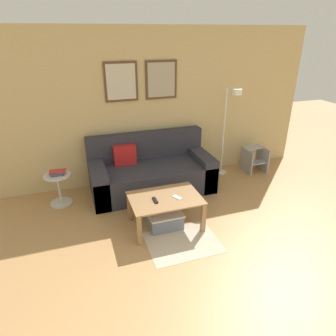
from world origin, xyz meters
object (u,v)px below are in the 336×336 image
at_px(floor_lamp, 230,119).
at_px(step_stool, 255,159).
at_px(storage_bin, 164,218).
at_px(remote_control, 155,200).
at_px(coffee_table, 165,202).
at_px(side_table, 59,186).
at_px(couch, 151,172).
at_px(cell_phone, 177,197).
at_px(book_stack, 57,173).

height_order(floor_lamp, step_stool, floor_lamp).
height_order(storage_bin, remote_control, remote_control).
bearing_deg(storage_bin, coffee_table, -14.23).
relative_size(floor_lamp, side_table, 3.31).
relative_size(couch, cell_phone, 14.17).
distance_m(floor_lamp, side_table, 2.99).
bearing_deg(cell_phone, coffee_table, 130.01).
bearing_deg(side_table, cell_phone, -36.93).
relative_size(book_stack, remote_control, 1.65).
distance_m(cell_phone, step_stool, 2.38).
xyz_separation_m(couch, remote_control, (-0.25, -1.13, 0.14)).
bearing_deg(floor_lamp, remote_control, -145.57).
relative_size(couch, book_stack, 8.01).
bearing_deg(floor_lamp, book_stack, -179.88).
distance_m(floor_lamp, remote_control, 2.13).
bearing_deg(coffee_table, floor_lamp, 35.99).
xyz_separation_m(coffee_table, side_table, (-1.36, 1.08, -0.07)).
bearing_deg(floor_lamp, coffee_table, -144.01).
height_order(couch, step_stool, couch).
xyz_separation_m(storage_bin, side_table, (-1.35, 1.08, 0.18)).
height_order(couch, cell_phone, couch).
xyz_separation_m(coffee_table, book_stack, (-1.35, 1.10, 0.15)).
bearing_deg(cell_phone, remote_control, 147.52).
distance_m(side_table, remote_control, 1.66).
relative_size(storage_bin, book_stack, 1.89).
bearing_deg(step_stool, side_table, -178.53).
height_order(storage_bin, book_stack, book_stack).
height_order(side_table, cell_phone, side_table).
bearing_deg(side_table, step_stool, 1.47).
bearing_deg(floor_lamp, step_stool, 5.47).
bearing_deg(step_stool, cell_phone, -148.86).
xyz_separation_m(couch, side_table, (-1.46, -0.01, -0.01)).
distance_m(coffee_table, cell_phone, 0.18).
xyz_separation_m(coffee_table, cell_phone, (0.15, -0.06, 0.08)).
bearing_deg(cell_phone, couch, 62.72).
distance_m(floor_lamp, cell_phone, 1.91).
distance_m(storage_bin, floor_lamp, 2.13).
bearing_deg(step_stool, floor_lamp, -174.53).
bearing_deg(couch, side_table, -179.77).
xyz_separation_m(floor_lamp, step_stool, (0.65, 0.06, -0.84)).
relative_size(storage_bin, floor_lamp, 0.29).
bearing_deg(remote_control, coffee_table, 14.20).
distance_m(floor_lamp, book_stack, 2.93).
relative_size(side_table, book_stack, 1.98).
bearing_deg(floor_lamp, couch, -179.11).
bearing_deg(book_stack, coffee_table, -39.22).
distance_m(remote_control, cell_phone, 0.30).
height_order(side_table, remote_control, side_table).
bearing_deg(cell_phone, side_table, 113.31).
bearing_deg(storage_bin, remote_control, -162.13).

